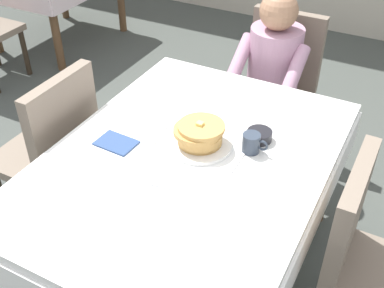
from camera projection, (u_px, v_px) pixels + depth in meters
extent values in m
plane|color=#474C47|center=(189.00, 271.00, 2.43)|extent=(14.00, 14.00, 0.00)
cube|color=white|center=(188.00, 161.00, 2.00)|extent=(1.10, 1.50, 0.04)
cube|color=white|center=(254.00, 100.00, 2.60)|extent=(1.10, 0.01, 0.18)
cube|color=white|center=(85.00, 145.00, 2.27)|extent=(0.01, 1.50, 0.18)
cube|color=white|center=(314.00, 224.00, 1.86)|extent=(0.01, 1.50, 0.18)
cylinder|color=brown|center=(172.00, 124.00, 2.87)|extent=(0.07, 0.07, 0.70)
cylinder|color=brown|center=(327.00, 171.00, 2.52)|extent=(0.07, 0.07, 0.70)
cube|color=#7A6B5B|center=(271.00, 102.00, 2.93)|extent=(0.44, 0.44, 0.05)
cube|color=#7A6B5B|center=(287.00, 50.00, 2.92)|extent=(0.44, 0.06, 0.48)
cylinder|color=#2D2319|center=(285.00, 155.00, 2.87)|extent=(0.04, 0.04, 0.40)
cylinder|color=#2D2319|center=(231.00, 139.00, 3.01)|extent=(0.04, 0.04, 0.40)
cylinder|color=#2D2319|center=(303.00, 125.00, 3.13)|extent=(0.04, 0.04, 0.40)
cylinder|color=#2D2319|center=(252.00, 111.00, 3.26)|extent=(0.04, 0.04, 0.40)
cylinder|color=#B2849E|center=(274.00, 66.00, 2.77)|extent=(0.30, 0.30, 0.46)
sphere|color=#A37556|center=(279.00, 11.00, 2.55)|extent=(0.21, 0.21, 0.21)
cylinder|color=#B2849E|center=(295.00, 71.00, 2.56)|extent=(0.08, 0.29, 0.23)
cylinder|color=#B2849E|center=(240.00, 59.00, 2.68)|extent=(0.08, 0.29, 0.23)
cylinder|color=#383D51|center=(269.00, 149.00, 2.88)|extent=(0.10, 0.10, 0.45)
cylinder|color=#383D51|center=(244.00, 142.00, 2.94)|extent=(0.10, 0.10, 0.45)
cube|color=#7A6B5B|center=(42.00, 156.00, 2.50)|extent=(0.44, 0.44, 0.05)
cube|color=#7A6B5B|center=(64.00, 124.00, 2.27)|extent=(0.06, 0.44, 0.48)
cylinder|color=#2D2319|center=(1.00, 197.00, 2.57)|extent=(0.04, 0.04, 0.40)
cylinder|color=#2D2319|center=(47.00, 161.00, 2.83)|extent=(0.04, 0.04, 0.40)
cylinder|color=#2D2319|center=(53.00, 220.00, 2.44)|extent=(0.04, 0.04, 0.40)
cylinder|color=#2D2319|center=(96.00, 179.00, 2.69)|extent=(0.04, 0.04, 0.40)
cube|color=#7A6B5B|center=(348.00, 220.00, 1.77)|extent=(0.06, 0.44, 0.48)
cylinder|color=#2D2319|center=(341.00, 272.00, 2.18)|extent=(0.04, 0.04, 0.40)
cylinder|color=white|center=(200.00, 144.00, 2.04)|extent=(0.28, 0.28, 0.02)
cylinder|color=tan|center=(200.00, 140.00, 2.04)|extent=(0.19, 0.19, 0.02)
cylinder|color=tan|center=(200.00, 138.00, 2.02)|extent=(0.19, 0.19, 0.02)
cylinder|color=tan|center=(200.00, 134.00, 2.01)|extent=(0.19, 0.19, 0.02)
cylinder|color=tan|center=(198.00, 131.00, 2.00)|extent=(0.21, 0.21, 0.02)
cylinder|color=tan|center=(201.00, 127.00, 1.99)|extent=(0.20, 0.20, 0.02)
cube|color=#F4E072|center=(200.00, 124.00, 1.98)|extent=(0.03, 0.03, 0.01)
cylinder|color=#333D4C|center=(251.00, 143.00, 1.99)|extent=(0.08, 0.08, 0.08)
torus|color=#333D4C|center=(262.00, 146.00, 1.97)|extent=(0.05, 0.01, 0.05)
cylinder|color=black|center=(259.00, 135.00, 2.07)|extent=(0.11, 0.11, 0.04)
cube|color=silver|center=(159.00, 136.00, 2.10)|extent=(0.03, 0.18, 0.00)
cube|color=silver|center=(239.00, 161.00, 1.96)|extent=(0.02, 0.20, 0.00)
cube|color=silver|center=(167.00, 187.00, 1.83)|extent=(0.15, 0.04, 0.00)
cube|color=#334C7F|center=(116.00, 143.00, 2.06)|extent=(0.18, 0.13, 0.01)
cylinder|color=brown|center=(56.00, 31.00, 3.97)|extent=(0.07, 0.07, 0.70)
cylinder|color=#2D2319|center=(25.00, 53.00, 3.99)|extent=(0.04, 0.04, 0.40)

